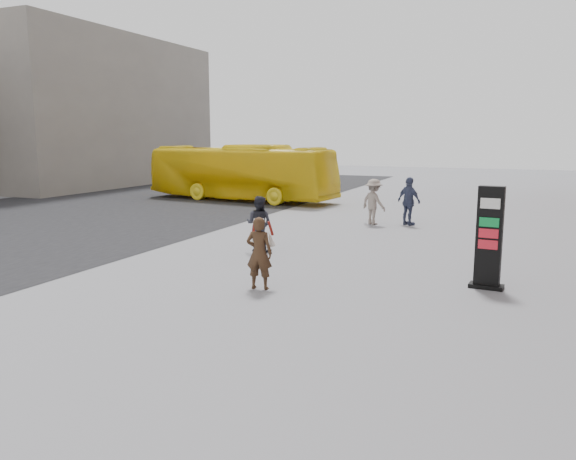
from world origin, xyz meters
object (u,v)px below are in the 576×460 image
at_px(pedestrian_a, 259,224).
at_px(pedestrian_b, 374,202).
at_px(bus, 241,173).
at_px(pedestrian_c, 409,201).
at_px(woman, 259,252).
at_px(info_pylon, 489,238).

bearing_deg(pedestrian_a, pedestrian_b, -106.94).
distance_m(bus, pedestrian_c, 11.01).
relative_size(woman, pedestrian_c, 0.89).
height_order(info_pylon, woman, info_pylon).
bearing_deg(woman, info_pylon, -164.57).
height_order(woman, pedestrian_b, pedestrian_b).
relative_size(info_pylon, woman, 1.41).
bearing_deg(info_pylon, pedestrian_b, 125.44).
distance_m(bus, pedestrian_b, 10.05).
relative_size(pedestrian_b, pedestrian_c, 0.95).
height_order(info_pylon, pedestrian_c, info_pylon).
xyz_separation_m(pedestrian_a, pedestrian_c, (3.11, 6.67, 0.10)).
bearing_deg(info_pylon, bus, 139.98).
bearing_deg(woman, pedestrian_c, -105.23).
bearing_deg(bus, woman, -144.15).
height_order(info_pylon, pedestrian_b, info_pylon).
bearing_deg(info_pylon, woman, -151.35).
xyz_separation_m(info_pylon, pedestrian_c, (-3.38, 8.33, -0.23)).
height_order(pedestrian_a, pedestrian_c, pedestrian_c).
relative_size(pedestrian_a, pedestrian_c, 0.90).
bearing_deg(pedestrian_a, info_pylon, 164.74).
xyz_separation_m(info_pylon, woman, (-4.68, -2.04, -0.31)).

